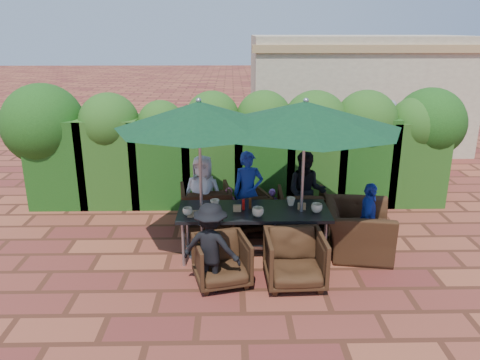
{
  "coord_description": "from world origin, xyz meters",
  "views": [
    {
      "loc": [
        -0.14,
        -6.69,
        3.38
      ],
      "look_at": [
        -0.0,
        0.4,
        1.08
      ],
      "focal_mm": 35.0,
      "sensor_mm": 36.0,
      "label": 1
    }
  ],
  "objects_px": {
    "chair_end_right": "(358,222)",
    "chair_far_left": "(206,205)",
    "dining_table": "(254,215)",
    "chair_far_right": "(302,208)",
    "chair_near_right": "(295,257)",
    "chair_far_mid": "(246,209)",
    "umbrella_right": "(305,115)",
    "chair_near_left": "(222,258)",
    "umbrella_left": "(199,115)"
  },
  "relations": [
    {
      "from": "dining_table",
      "to": "umbrella_left",
      "type": "bearing_deg",
      "value": -177.96
    },
    {
      "from": "dining_table",
      "to": "chair_far_mid",
      "type": "xyz_separation_m",
      "value": [
        -0.08,
        0.98,
        -0.3
      ]
    },
    {
      "from": "umbrella_right",
      "to": "chair_near_left",
      "type": "distance_m",
      "value": 2.33
    },
    {
      "from": "dining_table",
      "to": "umbrella_right",
      "type": "xyz_separation_m",
      "value": [
        0.72,
        -0.06,
        1.54
      ]
    },
    {
      "from": "chair_far_left",
      "to": "chair_far_right",
      "type": "relative_size",
      "value": 1.04
    },
    {
      "from": "chair_far_left",
      "to": "chair_far_mid",
      "type": "xyz_separation_m",
      "value": [
        0.71,
        -0.08,
        -0.05
      ]
    },
    {
      "from": "umbrella_left",
      "to": "chair_far_right",
      "type": "height_order",
      "value": "umbrella_left"
    },
    {
      "from": "chair_far_left",
      "to": "chair_end_right",
      "type": "height_order",
      "value": "chair_end_right"
    },
    {
      "from": "dining_table",
      "to": "umbrella_left",
      "type": "relative_size",
      "value": 0.94
    },
    {
      "from": "chair_far_right",
      "to": "chair_near_right",
      "type": "height_order",
      "value": "chair_far_right"
    },
    {
      "from": "dining_table",
      "to": "chair_near_right",
      "type": "xyz_separation_m",
      "value": [
        0.53,
        -0.89,
        -0.27
      ]
    },
    {
      "from": "chair_far_right",
      "to": "chair_near_left",
      "type": "bearing_deg",
      "value": 53.59
    },
    {
      "from": "umbrella_left",
      "to": "chair_far_left",
      "type": "height_order",
      "value": "umbrella_left"
    },
    {
      "from": "chair_far_mid",
      "to": "chair_near_left",
      "type": "distance_m",
      "value": 1.87
    },
    {
      "from": "chair_far_mid",
      "to": "chair_near_right",
      "type": "xyz_separation_m",
      "value": [
        0.61,
        -1.87,
        0.03
      ]
    },
    {
      "from": "chair_near_left",
      "to": "chair_near_right",
      "type": "relative_size",
      "value": 0.91
    },
    {
      "from": "dining_table",
      "to": "chair_far_mid",
      "type": "distance_m",
      "value": 1.03
    },
    {
      "from": "dining_table",
      "to": "chair_end_right",
      "type": "distance_m",
      "value": 1.65
    },
    {
      "from": "chair_far_mid",
      "to": "umbrella_left",
      "type": "bearing_deg",
      "value": 35.67
    },
    {
      "from": "chair_end_right",
      "to": "chair_far_left",
      "type": "bearing_deg",
      "value": 77.61
    },
    {
      "from": "umbrella_left",
      "to": "chair_far_left",
      "type": "xyz_separation_m",
      "value": [
        0.0,
        1.09,
        -1.78
      ]
    },
    {
      "from": "dining_table",
      "to": "chair_far_mid",
      "type": "height_order",
      "value": "chair_far_mid"
    },
    {
      "from": "chair_far_right",
      "to": "chair_near_right",
      "type": "relative_size",
      "value": 1.01
    },
    {
      "from": "chair_far_mid",
      "to": "chair_near_right",
      "type": "bearing_deg",
      "value": 88.75
    },
    {
      "from": "chair_far_left",
      "to": "chair_near_left",
      "type": "height_order",
      "value": "chair_far_left"
    },
    {
      "from": "chair_far_mid",
      "to": "chair_far_right",
      "type": "height_order",
      "value": "chair_far_right"
    },
    {
      "from": "dining_table",
      "to": "chair_near_right",
      "type": "distance_m",
      "value": 1.07
    },
    {
      "from": "umbrella_left",
      "to": "chair_near_right",
      "type": "relative_size",
      "value": 3.01
    },
    {
      "from": "dining_table",
      "to": "chair_near_left",
      "type": "bearing_deg",
      "value": -119.51
    },
    {
      "from": "chair_near_right",
      "to": "chair_far_left",
      "type": "bearing_deg",
      "value": 121.74
    },
    {
      "from": "chair_far_mid",
      "to": "chair_far_right",
      "type": "bearing_deg",
      "value": 156.15
    },
    {
      "from": "umbrella_left",
      "to": "umbrella_right",
      "type": "bearing_deg",
      "value": -1.27
    },
    {
      "from": "chair_far_left",
      "to": "chair_end_right",
      "type": "xyz_separation_m",
      "value": [
        2.43,
        -0.98,
        0.08
      ]
    },
    {
      "from": "chair_near_left",
      "to": "chair_near_right",
      "type": "bearing_deg",
      "value": -16.99
    },
    {
      "from": "umbrella_right",
      "to": "chair_far_mid",
      "type": "relative_size",
      "value": 3.7
    },
    {
      "from": "dining_table",
      "to": "umbrella_right",
      "type": "relative_size",
      "value": 0.82
    },
    {
      "from": "umbrella_right",
      "to": "chair_end_right",
      "type": "distance_m",
      "value": 1.94
    },
    {
      "from": "chair_far_left",
      "to": "chair_end_right",
      "type": "bearing_deg",
      "value": 150.18
    },
    {
      "from": "chair_far_mid",
      "to": "chair_end_right",
      "type": "relative_size",
      "value": 0.65
    },
    {
      "from": "dining_table",
      "to": "umbrella_right",
      "type": "height_order",
      "value": "umbrella_right"
    },
    {
      "from": "dining_table",
      "to": "chair_far_right",
      "type": "xyz_separation_m",
      "value": [
        0.89,
        0.91,
        -0.26
      ]
    },
    {
      "from": "chair_far_right",
      "to": "umbrella_left",
      "type": "bearing_deg",
      "value": 30.62
    },
    {
      "from": "chair_far_left",
      "to": "chair_far_right",
      "type": "height_order",
      "value": "chair_far_left"
    },
    {
      "from": "chair_near_left",
      "to": "chair_end_right",
      "type": "distance_m",
      "value": 2.31
    },
    {
      "from": "umbrella_right",
      "to": "chair_far_right",
      "type": "relative_size",
      "value": 3.37
    },
    {
      "from": "umbrella_left",
      "to": "dining_table",
      "type": "bearing_deg",
      "value": 2.04
    },
    {
      "from": "chair_end_right",
      "to": "dining_table",
      "type": "bearing_deg",
      "value": 102.37
    },
    {
      "from": "chair_far_right",
      "to": "chair_far_mid",
      "type": "bearing_deg",
      "value": -3.1
    },
    {
      "from": "chair_far_left",
      "to": "chair_end_right",
      "type": "relative_size",
      "value": 0.74
    },
    {
      "from": "chair_end_right",
      "to": "umbrella_right",
      "type": "bearing_deg",
      "value": 108.34
    }
  ]
}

